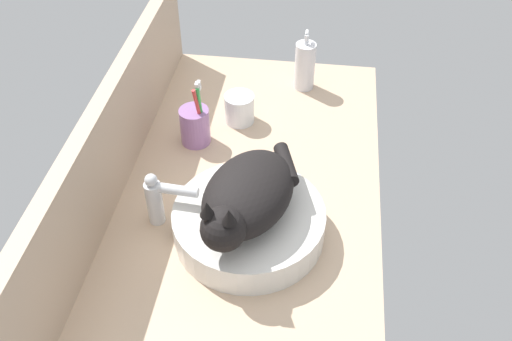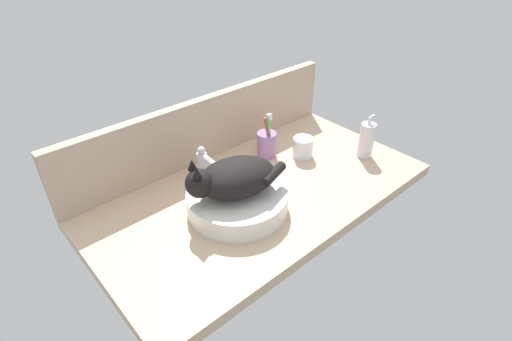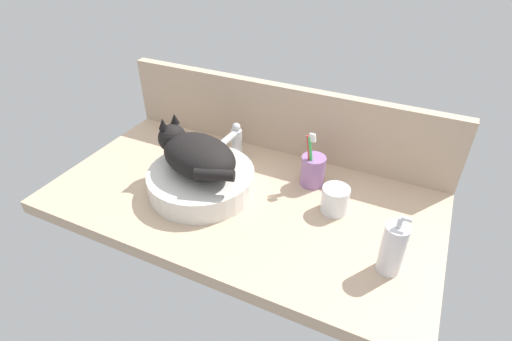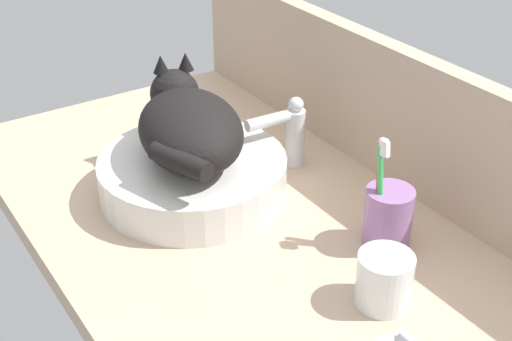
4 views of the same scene
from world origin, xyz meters
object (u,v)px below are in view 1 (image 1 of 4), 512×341
Objects in this scene: cat at (246,197)px; soap_dispenser at (305,66)px; faucet at (159,198)px; sink_basin at (249,223)px; toothbrush_cup at (195,125)px; water_glass at (239,110)px.

cat reaches higher than soap_dispenser.
faucet is at bearing 82.40° from cat.
soap_dispenser is (56.18, -27.09, -0.29)cm from faucet.
toothbrush_cup is (29.25, 17.79, 1.71)cm from sink_basin.
faucet is at bearing 154.26° from soap_dispenser.
cat reaches higher than faucet.
cat is at bearing -97.60° from faucet.
faucet is (2.56, 19.17, -5.37)cm from cat.
sink_basin is 40.14cm from water_glass.
soap_dispenser is at bearing -7.55° from sink_basin.
sink_basin is at bearing -168.25° from water_glass.
water_glass is (-18.11, 15.78, -3.54)cm from soap_dispenser.
water_glass is (10.05, -9.62, -1.69)cm from toothbrush_cup.
toothbrush_cup is 2.38× the size of water_glass.
sink_basin is 2.37× the size of faucet.
water_glass is at bearing 11.75° from sink_basin.
sink_basin is 1.05× the size of cat.
sink_basin is 58.02cm from soap_dispenser.
cat reaches higher than water_glass.
cat is 36.01cm from toothbrush_cup.
cat is at bearing -169.06° from water_glass.
sink_basin is at bearing -13.34° from cat.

